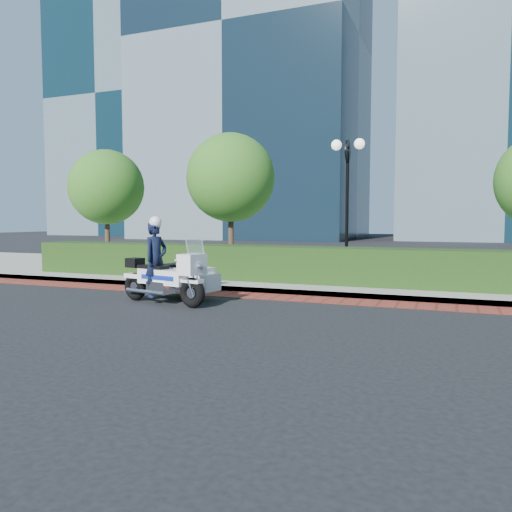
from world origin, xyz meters
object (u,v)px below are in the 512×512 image
at_px(lamppost, 347,186).
at_px(tree_b, 231,178).
at_px(tree_a, 106,187).
at_px(police_motorcycle, 170,272).

height_order(lamppost, tree_b, tree_b).
bearing_deg(tree_a, police_motorcycle, -43.32).
height_order(lamppost, tree_a, tree_a).
bearing_deg(tree_a, tree_b, 0.00).
bearing_deg(police_motorcycle, tree_a, 149.65).
xyz_separation_m(tree_a, police_motorcycle, (6.90, -6.51, -2.54)).
relative_size(tree_b, police_motorcycle, 2.00).
distance_m(lamppost, tree_a, 10.09).
bearing_deg(police_motorcycle, lamppost, 72.23).
xyz_separation_m(lamppost, tree_b, (-4.50, 1.30, 0.48)).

